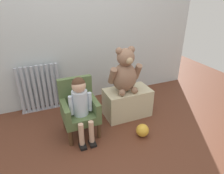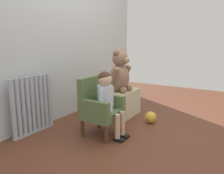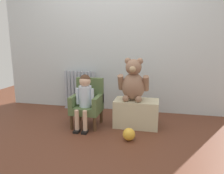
% 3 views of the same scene
% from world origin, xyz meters
% --- Properties ---
extents(ground_plane, '(6.00, 6.00, 0.00)m').
position_xyz_m(ground_plane, '(0.00, 0.00, 0.00)').
color(ground_plane, brown).
extents(back_wall, '(3.80, 0.05, 2.40)m').
position_xyz_m(back_wall, '(0.00, 1.24, 1.20)').
color(back_wall, silver).
rests_on(back_wall, ground_plane).
extents(radiator, '(0.56, 0.05, 0.66)m').
position_xyz_m(radiator, '(-0.55, 1.12, 0.33)').
color(radiator, '#A4ACBB').
rests_on(radiator, ground_plane).
extents(child_armchair, '(0.39, 0.38, 0.65)m').
position_xyz_m(child_armchair, '(-0.18, 0.45, 0.32)').
color(child_armchair, '#53683D').
rests_on(child_armchair, ground_plane).
extents(child_figure, '(0.25, 0.35, 0.73)m').
position_xyz_m(child_figure, '(-0.18, 0.35, 0.47)').
color(child_figure, silver).
rests_on(child_figure, ground_plane).
extents(low_bench, '(0.60, 0.34, 0.37)m').
position_xyz_m(low_bench, '(0.49, 0.55, 0.19)').
color(low_bench, beige).
rests_on(low_bench, ground_plane).
extents(large_teddy_bear, '(0.41, 0.29, 0.57)m').
position_xyz_m(large_teddy_bear, '(0.44, 0.54, 0.62)').
color(large_teddy_bear, '#906B54').
rests_on(large_teddy_bear, low_bench).
extents(toy_ball, '(0.15, 0.15, 0.15)m').
position_xyz_m(toy_ball, '(0.45, 0.08, 0.07)').
color(toy_ball, gold).
rests_on(toy_ball, ground_plane).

